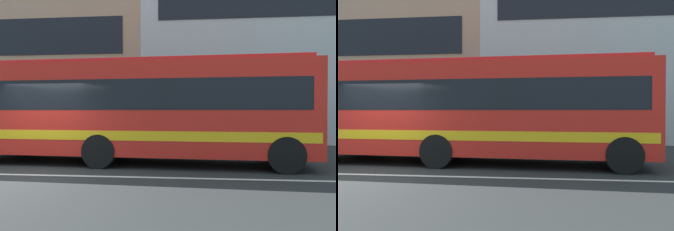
{
  "view_description": "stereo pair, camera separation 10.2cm",
  "coord_description": "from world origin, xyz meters",
  "views": [
    {
      "loc": [
        4.8,
        -8.58,
        1.7
      ],
      "look_at": [
        3.65,
        1.93,
        1.54
      ],
      "focal_mm": 36.8,
      "sensor_mm": 36.0,
      "label": 1
    },
    {
      "loc": [
        4.9,
        -8.57,
        1.7
      ],
      "look_at": [
        3.65,
        1.93,
        1.54
      ],
      "focal_mm": 36.8,
      "sensor_mm": 36.0,
      "label": 2
    }
  ],
  "objects": [
    {
      "name": "lane_centre_line",
      "position": [
        0.0,
        0.0,
        0.0
      ],
      "size": [
        60.0,
        0.16,
        0.01
      ],
      "primitive_type": "cube",
      "color": "silver",
      "rests_on": "ground_plane"
    },
    {
      "name": "apartment_block_right",
      "position": [
        12.81,
        14.29,
        6.52
      ],
      "size": [
        22.61,
        11.1,
        13.05
      ],
      "color": "silver",
      "rests_on": "ground_plane"
    },
    {
      "name": "transit_bus",
      "position": [
        2.45,
        2.29,
        1.79
      ],
      "size": [
        11.3,
        3.13,
        3.25
      ],
      "color": "red",
      "rests_on": "ground_plane"
    },
    {
      "name": "hedge_row_far",
      "position": [
        -2.28,
        5.9,
        0.55
      ],
      "size": [
        14.6,
        1.1,
        1.1
      ],
      "primitive_type": "cube",
      "color": "#2B5328",
      "rests_on": "ground_plane"
    },
    {
      "name": "ground_plane",
      "position": [
        0.0,
        0.0,
        0.0
      ],
      "size": [
        160.0,
        160.0,
        0.0
      ],
      "primitive_type": "plane",
      "color": "#2A2D2D"
    }
  ]
}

